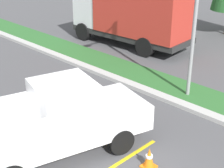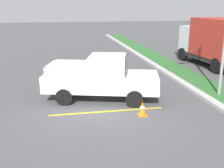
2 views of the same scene
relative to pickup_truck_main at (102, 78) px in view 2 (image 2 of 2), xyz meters
The scene contains 7 objects.
ground_plane 1.41m from the pickup_truck_main, 10.51° to the right, with size 120.00×120.00×0.00m, color #4C4C4F.
parking_line_near 1.88m from the pickup_truck_main, behind, with size 0.12×4.80×0.01m, color yellow.
parking_line_far 1.85m from the pickup_truck_main, ahead, with size 0.12×4.80×0.01m, color yellow.
curb_strip 5.01m from the pickup_truck_main, 79.03° to the left, with size 56.00×0.40×0.15m, color #B2B2AD.
pickup_truck_main is the anchor object (origin of this frame).
cargo_truck_distant 10.47m from the pickup_truck_main, 120.54° to the left, with size 6.94×2.87×3.40m.
traffic_cone 2.66m from the pickup_truck_main, 29.91° to the left, with size 0.36×0.36×0.60m.
Camera 2 is at (11.03, -1.64, 4.31)m, focal length 43.55 mm.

